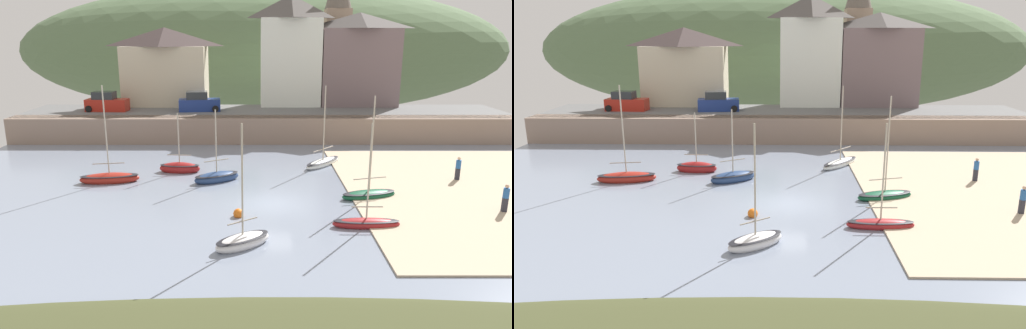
% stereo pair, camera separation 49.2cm
% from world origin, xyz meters
% --- Properties ---
extents(ground, '(48.00, 41.00, 0.61)m').
position_xyz_m(ground, '(1.40, -9.56, 0.16)').
color(ground, gray).
extents(quay_seawall, '(48.00, 9.40, 2.40)m').
position_xyz_m(quay_seawall, '(0.00, 17.50, 1.36)').
color(quay_seawall, gray).
rests_on(quay_seawall, ground).
extents(hillside_backdrop, '(80.00, 44.00, 20.95)m').
position_xyz_m(hillside_backdrop, '(0.38, 55.20, 7.33)').
color(hillside_backdrop, '#56704B').
rests_on(hillside_backdrop, ground).
extents(waterfront_building_left, '(9.12, 5.15, 8.21)m').
position_xyz_m(waterfront_building_left, '(-10.71, 25.20, 6.57)').
color(waterfront_building_left, beige).
rests_on(waterfront_building_left, ground).
extents(waterfront_building_centre, '(6.62, 4.94, 11.47)m').
position_xyz_m(waterfront_building_centre, '(2.75, 25.20, 8.24)').
color(waterfront_building_centre, white).
rests_on(waterfront_building_centre, ground).
extents(waterfront_building_right, '(8.44, 5.07, 9.71)m').
position_xyz_m(waterfront_building_right, '(10.07, 25.20, 7.32)').
color(waterfront_building_right, slate).
rests_on(waterfront_building_right, ground).
extents(church_with_spire, '(3.00, 3.00, 15.78)m').
position_xyz_m(church_with_spire, '(8.34, 29.20, 10.54)').
color(church_with_spire, tan).
rests_on(church_with_spire, ground).
extents(motorboat_with_cabin, '(3.59, 0.91, 5.73)m').
position_xyz_m(motorboat_with_cabin, '(4.90, -3.57, 0.25)').
color(motorboat_with_cabin, maroon).
rests_on(motorboat_with_cabin, ground).
extents(sailboat_tall_mast, '(3.08, 1.31, 4.62)m').
position_xyz_m(sailboat_tall_mast, '(-6.59, 6.86, 0.31)').
color(sailboat_tall_mast, maroon).
rests_on(sailboat_tall_mast, ground).
extents(fishing_boat_green, '(3.52, 3.78, 6.31)m').
position_xyz_m(fishing_boat_green, '(4.28, 8.67, 0.25)').
color(fishing_boat_green, white).
rests_on(fishing_boat_green, ground).
extents(rowboat_small_beached, '(3.10, 2.67, 6.17)m').
position_xyz_m(rowboat_small_beached, '(-1.57, -5.96, 0.29)').
color(rowboat_small_beached, white).
rests_on(rowboat_small_beached, ground).
extents(sailboat_white_hull, '(3.76, 2.04, 6.50)m').
position_xyz_m(sailboat_white_hull, '(6.11, 1.07, 0.25)').
color(sailboat_white_hull, '#145333').
rests_on(sailboat_white_hull, ground).
extents(sailboat_nearest_shore, '(4.16, 1.85, 6.83)m').
position_xyz_m(sailboat_nearest_shore, '(-11.04, 4.33, 0.30)').
color(sailboat_nearest_shore, '#A3251B').
rests_on(sailboat_nearest_shore, ground).
extents(dinghy_open_wooden, '(3.50, 2.71, 5.20)m').
position_xyz_m(dinghy_open_wooden, '(-3.66, 4.57, 0.29)').
color(dinghy_open_wooden, navy).
rests_on(dinghy_open_wooden, ground).
extents(parked_car_near_slipway, '(4.19, 1.92, 1.95)m').
position_xyz_m(parked_car_near_slipway, '(-15.99, 20.70, 3.20)').
color(parked_car_near_slipway, '#B12418').
rests_on(parked_car_near_slipway, ground).
extents(parked_car_by_wall, '(4.26, 2.15, 1.95)m').
position_xyz_m(parked_car_by_wall, '(-6.67, 20.70, 3.20)').
color(parked_car_by_wall, navy).
rests_on(parked_car_by_wall, ground).
extents(person_on_slipway, '(0.34, 0.34, 1.62)m').
position_xyz_m(person_on_slipway, '(13.07, 4.61, 0.98)').
color(person_on_slipway, '#282833').
rests_on(person_on_slipway, ground).
extents(person_near_water, '(0.34, 0.34, 1.62)m').
position_xyz_m(person_near_water, '(13.22, -1.56, 0.98)').
color(person_near_water, '#282833').
rests_on(person_near_water, ground).
extents(mooring_buoy, '(0.58, 0.58, 0.58)m').
position_xyz_m(mooring_buoy, '(-1.92, -2.09, 0.17)').
color(mooring_buoy, orange).
rests_on(mooring_buoy, ground).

